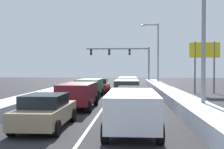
% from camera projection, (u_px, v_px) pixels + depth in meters
% --- Properties ---
extents(ground_plane, '(120.00, 120.00, 0.00)m').
position_uv_depth(ground_plane, '(107.00, 102.00, 21.79)').
color(ground_plane, '#28282B').
extents(lane_stripe_between_right_lane_and_center_lane, '(0.14, 46.13, 0.01)m').
position_uv_depth(lane_stripe_between_right_lane_and_center_lane, '(111.00, 97.00, 25.97)').
color(lane_stripe_between_right_lane_and_center_lane, silver).
rests_on(lane_stripe_between_right_lane_and_center_lane, ground).
extents(snow_bank_right_shoulder, '(1.72, 46.13, 0.78)m').
position_uv_depth(snow_bank_right_shoulder, '(168.00, 93.00, 25.62)').
color(snow_bank_right_shoulder, silver).
rests_on(snow_bank_right_shoulder, ground).
extents(snow_bank_left_shoulder, '(1.83, 46.13, 0.71)m').
position_uv_depth(snow_bank_left_shoulder, '(54.00, 93.00, 26.31)').
color(snow_bank_left_shoulder, silver).
rests_on(snow_bank_left_shoulder, ground).
extents(suv_white_right_lane_nearest, '(2.16, 4.90, 1.67)m').
position_uv_depth(suv_white_right_lane_nearest, '(132.00, 108.00, 11.41)').
color(suv_white_right_lane_nearest, silver).
rests_on(suv_white_right_lane_nearest, ground).
extents(sedan_black_right_lane_second, '(2.00, 4.50, 1.51)m').
position_uv_depth(sedan_black_right_lane_second, '(132.00, 98.00, 17.64)').
color(sedan_black_right_lane_second, black).
rests_on(sedan_black_right_lane_second, ground).
extents(suv_charcoal_right_lane_third, '(2.16, 4.90, 1.67)m').
position_uv_depth(suv_charcoal_right_lane_third, '(127.00, 88.00, 23.83)').
color(suv_charcoal_right_lane_third, '#38383D').
rests_on(suv_charcoal_right_lane_third, ground).
extents(suv_silver_right_lane_fourth, '(2.16, 4.90, 1.67)m').
position_uv_depth(suv_silver_right_lane_fourth, '(128.00, 83.00, 31.01)').
color(suv_silver_right_lane_fourth, '#B7BABF').
rests_on(suv_silver_right_lane_fourth, ground).
extents(sedan_tan_center_lane_nearest, '(2.00, 4.50, 1.51)m').
position_uv_depth(sedan_tan_center_lane_nearest, '(46.00, 111.00, 12.31)').
color(sedan_tan_center_lane_nearest, '#937F60').
rests_on(sedan_tan_center_lane_nearest, ground).
extents(suv_maroon_center_lane_second, '(2.16, 4.90, 1.67)m').
position_uv_depth(suv_maroon_center_lane_second, '(78.00, 93.00, 18.34)').
color(suv_maroon_center_lane_second, maroon).
rests_on(suv_maroon_center_lane_second, ground).
extents(suv_green_center_lane_third, '(2.16, 4.90, 1.67)m').
position_uv_depth(suv_green_center_lane_third, '(90.00, 86.00, 25.42)').
color(suv_green_center_lane_third, '#1E5633').
rests_on(suv_green_center_lane_third, ground).
extents(sedan_red_center_lane_fourth, '(2.00, 4.50, 1.51)m').
position_uv_depth(sedan_red_center_lane_fourth, '(100.00, 85.00, 31.08)').
color(sedan_red_center_lane_fourth, maroon).
rests_on(sedan_red_center_lane_fourth, ground).
extents(traffic_light_gantry, '(10.60, 0.47, 6.20)m').
position_uv_depth(traffic_light_gantry, '(126.00, 56.00, 46.70)').
color(traffic_light_gantry, slate).
rests_on(traffic_light_gantry, ground).
extents(street_lamp_right_near, '(2.66, 0.36, 8.07)m').
position_uv_depth(street_lamp_right_near, '(197.00, 28.00, 15.06)').
color(street_lamp_right_near, gray).
rests_on(street_lamp_right_near, ground).
extents(street_lamp_right_mid, '(2.66, 0.36, 9.06)m').
position_uv_depth(street_lamp_right_mid, '(156.00, 50.00, 40.15)').
color(street_lamp_right_mid, gray).
rests_on(street_lamp_right_mid, ground).
extents(roadside_sign_right, '(3.20, 0.16, 5.50)m').
position_uv_depth(roadside_sign_right, '(205.00, 56.00, 29.74)').
color(roadside_sign_right, '#59595B').
rests_on(roadside_sign_right, ground).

